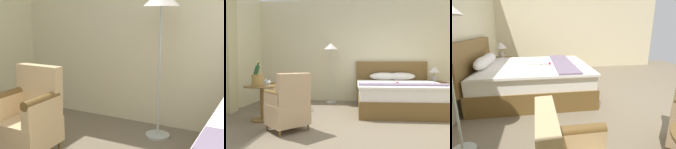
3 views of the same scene
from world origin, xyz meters
TOP-DOWN VIEW (x-y plane):
  - floor_lamp_brass at (-0.98, 2.31)m, footprint 0.40×0.40m
  - armchair_by_window at (-1.93, 1.25)m, footprint 0.53×0.52m

SIDE VIEW (x-z plane):
  - armchair_by_window at x=-1.93m, z-range -0.03..0.88m
  - floor_lamp_brass at x=-0.98m, z-range 0.60..2.27m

